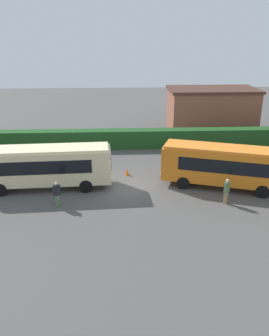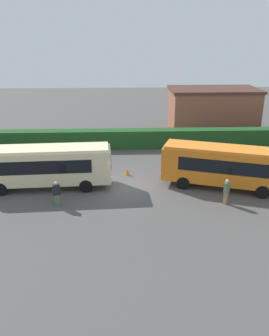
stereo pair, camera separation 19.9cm
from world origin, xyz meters
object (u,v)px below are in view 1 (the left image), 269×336
(bus_cream, at_px, (44,165))
(person_left, at_px, (57,193))
(bus_orange, at_px, (224,165))
(traffic_cone, at_px, (127,172))
(person_center, at_px, (227,191))

(bus_cream, height_order, person_left, bus_cream)
(bus_orange, bearing_deg, bus_cream, 16.38)
(bus_cream, distance_m, bus_orange, 13.72)
(bus_cream, xyz_separation_m, traffic_cone, (6.39, 2.35, -1.58))
(bus_orange, distance_m, person_center, 2.92)
(bus_cream, distance_m, traffic_cone, 6.99)
(bus_cream, distance_m, person_left, 3.56)
(person_center, bearing_deg, person_left, 45.85)
(bus_cream, bearing_deg, traffic_cone, 17.17)
(person_left, bearing_deg, traffic_cone, -57.42)
(person_center, relative_size, traffic_cone, 3.10)
(person_left, height_order, person_center, person_center)
(person_left, xyz_separation_m, person_center, (11.78, -0.15, 0.02))
(person_left, bearing_deg, bus_orange, -93.33)
(person_center, distance_m, traffic_cone, 8.86)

